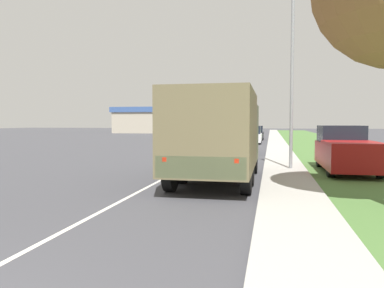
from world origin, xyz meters
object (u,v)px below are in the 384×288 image
(car_nearest_ahead, at_px, (242,144))
(car_second_ahead, at_px, (252,136))
(lamp_post, at_px, (288,55))
(car_third_ahead, at_px, (256,133))
(military_truck, at_px, (218,133))
(pickup_truck, at_px, (346,150))

(car_nearest_ahead, height_order, car_second_ahead, car_second_ahead)
(lamp_post, bearing_deg, car_third_ahead, 94.86)
(car_second_ahead, bearing_deg, car_third_ahead, 90.02)
(military_truck, bearing_deg, lamp_post, 54.99)
(car_second_ahead, bearing_deg, lamp_post, -83.27)
(military_truck, distance_m, lamp_post, 5.42)
(lamp_post, bearing_deg, car_second_ahead, 96.73)
(lamp_post, bearing_deg, car_nearest_ahead, 106.17)
(car_nearest_ahead, bearing_deg, pickup_truck, -59.83)
(military_truck, xyz_separation_m, pickup_truck, (4.95, 3.81, -0.81))
(car_nearest_ahead, bearing_deg, car_second_ahead, 89.61)
(car_third_ahead, bearing_deg, lamp_post, -85.14)
(car_nearest_ahead, distance_m, lamp_post, 10.22)
(car_nearest_ahead, distance_m, car_second_ahead, 12.27)
(military_truck, xyz_separation_m, lamp_post, (2.50, 3.57, 3.23))
(military_truck, distance_m, car_third_ahead, 33.01)
(car_nearest_ahead, height_order, pickup_truck, pickup_truck)
(car_second_ahead, relative_size, car_third_ahead, 1.06)
(military_truck, xyz_separation_m, car_second_ahead, (-0.00, 24.74, -0.96))
(military_truck, height_order, car_nearest_ahead, military_truck)
(car_nearest_ahead, distance_m, car_third_ahead, 20.53)
(military_truck, bearing_deg, pickup_truck, 37.64)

